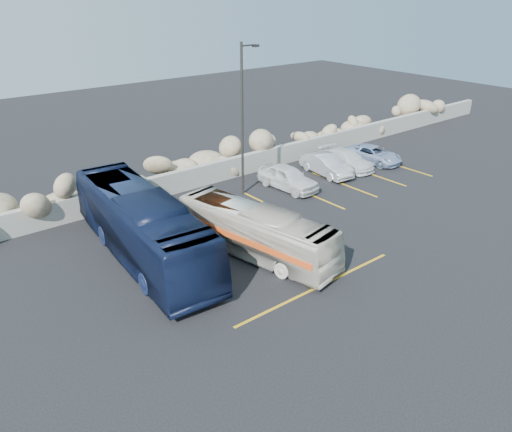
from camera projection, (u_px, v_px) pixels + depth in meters
ground at (340, 280)px, 19.50m from camera, size 90.00×90.00×0.00m
seawall at (180, 181)px, 27.74m from camera, size 60.00×0.40×1.20m
riprap_pile at (168, 164)px, 28.29m from camera, size 54.00×2.80×2.60m
parking_lines at (321, 206)px, 26.08m from camera, size 18.16×9.36×0.01m
lamppost at (243, 117)px, 25.87m from camera, size 1.14×0.18×8.00m
vintage_bus at (255, 232)px, 20.97m from camera, size 3.24×7.97×2.16m
tour_coach at (142, 226)px, 20.66m from camera, size 3.29×10.50×2.88m
car_a at (288, 177)px, 28.06m from camera, size 1.81×3.98×1.32m
car_b at (326, 165)px, 30.17m from camera, size 1.69×3.86×1.23m
car_c at (347, 160)px, 31.25m from camera, size 1.67×3.93×1.13m
car_d at (373, 154)px, 32.32m from camera, size 2.15×3.98×1.06m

